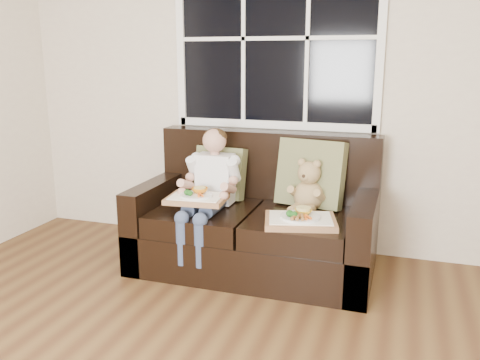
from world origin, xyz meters
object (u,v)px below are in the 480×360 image
(loveseat, at_px, (257,225))
(teddy_bear, at_px, (309,189))
(tray_left, at_px, (197,197))
(child, at_px, (210,181))
(tray_right, at_px, (300,219))

(loveseat, distance_m, teddy_bear, 0.47)
(tray_left, bearing_deg, child, 76.33)
(child, relative_size, teddy_bear, 2.26)
(child, distance_m, tray_left, 0.20)
(teddy_bear, bearing_deg, tray_right, -75.91)
(child, bearing_deg, tray_right, -13.70)
(loveseat, distance_m, tray_right, 0.51)
(child, height_order, tray_right, child)
(loveseat, height_order, tray_right, loveseat)
(teddy_bear, relative_size, tray_left, 0.90)
(loveseat, height_order, tray_left, loveseat)
(child, bearing_deg, teddy_bear, 13.25)
(teddy_bear, xyz_separation_m, tray_left, (-0.71, -0.35, -0.03))
(teddy_bear, xyz_separation_m, tray_right, (0.01, -0.33, -0.12))
(child, distance_m, teddy_bear, 0.70)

